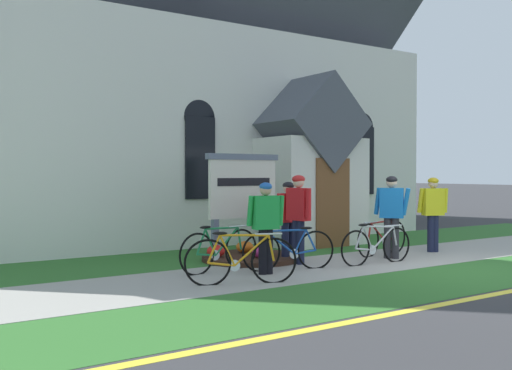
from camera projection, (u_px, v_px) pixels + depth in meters
The scene contains 19 objects.
ground at pixel (313, 246), 13.73m from camera, with size 140.00×140.00×0.00m, color #333335.
sidewalk_slab at pixel (294, 270), 10.35m from camera, with size 32.00×2.27×0.01m, color #99968E.
grass_verge at pixel (380, 290), 8.59m from camera, with size 32.00×1.97×0.01m, color #2D6628.
church_lawn at pixel (227, 254), 12.34m from camera, with size 24.00×2.49×0.01m, color #2D6628.
curb_paint_stripe at pixel (442, 304), 7.64m from camera, with size 28.00×0.16×0.01m, color yellow.
church_building at pixel (113, 59), 16.35m from camera, with size 15.28×10.68×14.58m.
church_sign at pixel (243, 191), 11.73m from camera, with size 1.73×0.20×2.14m.
flower_bed at pixel (250, 256), 11.50m from camera, with size 1.98×1.98×0.34m.
bicycle_green at pixel (289, 250), 10.34m from camera, with size 1.71×0.51×0.79m.
bicycle_yellow at pixel (376, 245), 11.02m from camera, with size 1.74×0.12×0.81m.
bicycle_red at pixel (383, 238), 12.26m from camera, with size 1.70×0.30×0.79m.
bicycle_silver at pixel (219, 250), 10.17m from camera, with size 1.73×0.31×0.85m.
bicycle_blue at pixel (241, 260), 9.01m from camera, with size 1.69×0.70×0.86m.
cyclist_in_white_jersey at pixel (298, 212), 10.97m from camera, with size 0.30×0.76×1.71m.
cyclist_in_red_jersey at pixel (266, 221), 9.87m from camera, with size 0.61×0.33×1.59m.
cyclist_in_yellow_jersey at pixel (288, 215), 11.38m from camera, with size 0.64×0.28×1.58m.
cyclist_in_orange_jersey at pixel (433, 209), 12.67m from camera, with size 0.59×0.41×1.65m.
cyclist_in_blue_jersey at pixel (392, 210), 11.69m from camera, with size 0.45×0.69×1.69m.
roadside_conifer at pixel (358, 104), 22.67m from camera, with size 3.87×3.87×7.39m.
Camera 1 is at (-8.68, -6.68, 1.75)m, focal length 40.34 mm.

